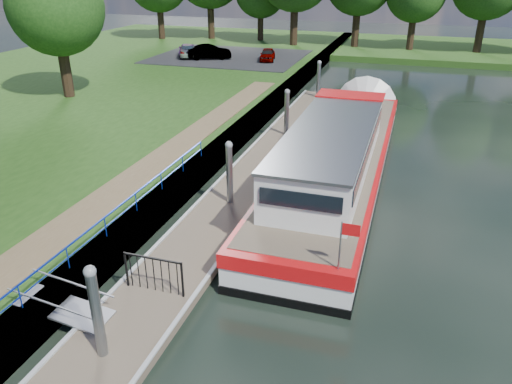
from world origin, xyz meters
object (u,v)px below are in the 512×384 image
(pontoon, at_px, (263,167))
(barge, at_px, (340,153))
(car_b, at_px, (210,52))
(car_c, at_px, (188,50))
(car_a, at_px, (268,54))

(pontoon, xyz_separation_m, barge, (3.60, 0.52, 0.90))
(pontoon, height_order, barge, barge)
(car_b, relative_size, car_c, 0.96)
(car_a, xyz_separation_m, car_c, (-7.88, -0.39, 0.06))
(car_a, height_order, car_b, car_b)
(car_a, xyz_separation_m, car_b, (-5.38, -0.93, 0.12))
(pontoon, bearing_deg, barge, 8.25)
(car_a, bearing_deg, pontoon, -85.96)
(car_a, height_order, car_c, car_c)
(barge, bearing_deg, pontoon, -171.75)
(pontoon, relative_size, car_b, 7.44)
(pontoon, xyz_separation_m, car_c, (-14.68, 23.49, 1.26))
(pontoon, xyz_separation_m, car_b, (-12.18, 22.95, 1.32))
(car_c, bearing_deg, pontoon, 97.28)
(pontoon, xyz_separation_m, car_a, (-6.80, 23.88, 1.20))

